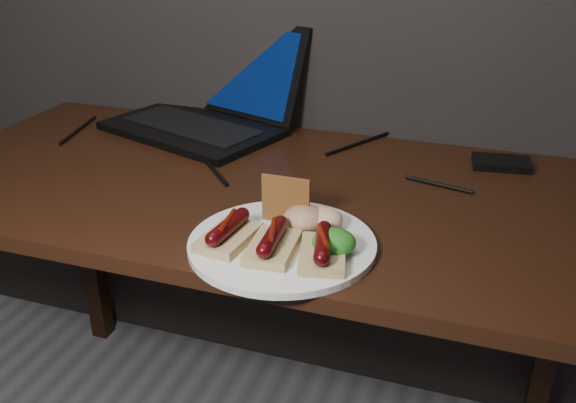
{
  "coord_description": "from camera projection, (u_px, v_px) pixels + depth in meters",
  "views": [
    {
      "loc": [
        0.46,
        0.28,
        1.27
      ],
      "look_at": [
        0.15,
        1.18,
        0.82
      ],
      "focal_mm": 40.0,
      "sensor_mm": 36.0,
      "label": 1
    }
  ],
  "objects": [
    {
      "name": "coleslaw_mound",
      "position": [
        324.0,
        219.0,
        1.08
      ],
      "size": [
        0.06,
        0.06,
        0.04
      ],
      "primitive_type": "ellipsoid",
      "color": "beige",
      "rests_on": "plate"
    },
    {
      "name": "salad_greens",
      "position": [
        334.0,
        242.0,
        1.01
      ],
      "size": [
        0.07,
        0.07,
        0.04
      ],
      "primitive_type": "ellipsoid",
      "color": "#145611",
      "rests_on": "plate"
    },
    {
      "name": "desk",
      "position": [
        251.0,
        221.0,
        1.33
      ],
      "size": [
        1.4,
        0.7,
        0.75
      ],
      "color": "black",
      "rests_on": "ground"
    },
    {
      "name": "laptop",
      "position": [
        208.0,
        106.0,
        1.59
      ],
      "size": [
        0.5,
        0.45,
        0.25
      ],
      "color": "black",
      "rests_on": "desk"
    },
    {
      "name": "bread_sausage_right",
      "position": [
        323.0,
        249.0,
        0.99
      ],
      "size": [
        0.1,
        0.13,
        0.04
      ],
      "color": "#D8B87F",
      "rests_on": "plate"
    },
    {
      "name": "salsa_mound",
      "position": [
        304.0,
        218.0,
        1.08
      ],
      "size": [
        0.07,
        0.07,
        0.04
      ],
      "primitive_type": "ellipsoid",
      "color": "maroon",
      "rests_on": "plate"
    },
    {
      "name": "hard_drive",
      "position": [
        501.0,
        163.0,
        1.37
      ],
      "size": [
        0.13,
        0.09,
        0.02
      ],
      "primitive_type": "cube",
      "rotation": [
        0.0,
        0.0,
        0.14
      ],
      "color": "black",
      "rests_on": "desk"
    },
    {
      "name": "bread_sausage_center",
      "position": [
        273.0,
        243.0,
        1.01
      ],
      "size": [
        0.08,
        0.12,
        0.04
      ],
      "color": "#D8B87F",
      "rests_on": "plate"
    },
    {
      "name": "plate",
      "position": [
        282.0,
        244.0,
        1.05
      ],
      "size": [
        0.32,
        0.32,
        0.01
      ],
      "primitive_type": "cylinder",
      "rotation": [
        0.0,
        0.0,
        -0.04
      ],
      "color": "white",
      "rests_on": "desk"
    },
    {
      "name": "desk_cables",
      "position": [
        256.0,
        152.0,
        1.44
      ],
      "size": [
        0.97,
        0.42,
        0.01
      ],
      "color": "black",
      "rests_on": "desk"
    },
    {
      "name": "crispbread",
      "position": [
        286.0,
        200.0,
        1.09
      ],
      "size": [
        0.09,
        0.01,
        0.08
      ],
      "primitive_type": "cube",
      "color": "#9B5C2A",
      "rests_on": "plate"
    },
    {
      "name": "bread_sausage_left",
      "position": [
        228.0,
        233.0,
        1.04
      ],
      "size": [
        0.08,
        0.12,
        0.04
      ],
      "color": "#D8B87F",
      "rests_on": "plate"
    }
  ]
}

